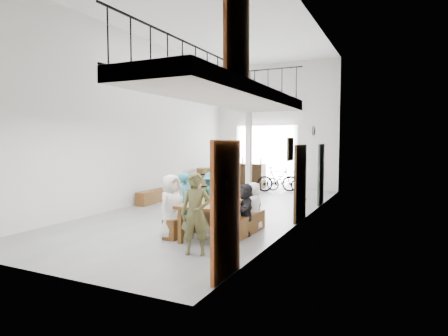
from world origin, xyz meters
The scene contains 24 objects.
floor centered at (0.00, 0.00, 0.00)m, with size 12.00×12.00×0.00m, color slate.
room_walls centered at (0.00, 0.00, 3.55)m, with size 12.00×12.00×12.00m.
gateway_portal centered at (-0.40, 5.94, 1.40)m, with size 2.80×0.08×2.80m, color white.
right_wall_decor centered at (2.70, -1.87, 1.74)m, with size 0.07×8.28×5.07m.
balcony centered at (1.98, -3.13, 2.96)m, with size 1.52×5.62×4.00m.
tasting_table centered at (1.46, -2.55, 0.71)m, with size 0.98×2.38×0.79m.
bench_inner centered at (0.73, -2.57, 0.22)m, with size 0.31×1.91×0.44m, color brown.
bench_wall centered at (1.98, -2.46, 0.22)m, with size 0.25×1.91×0.44m, color brown.
tableware centered at (1.48, -2.39, 0.93)m, with size 0.56×1.51×0.35m.
side_bench centered at (-2.50, 0.34, 0.22)m, with size 0.34×1.55×0.44m, color brown.
oak_barrel centered at (-2.30, 3.65, 0.50)m, with size 0.67×0.67×0.99m.
serving_counter centered at (-1.41, 5.65, 0.54)m, with size 2.06×0.57×1.09m, color #31200E.
counter_bottles centered at (-1.41, 5.67, 1.23)m, with size 1.82×0.13×0.28m.
guest_left_a centered at (0.66, -3.34, 0.69)m, with size 0.67×0.44×1.38m, color white.
guest_left_b centered at (0.68, -2.72, 0.69)m, with size 0.50×0.33×1.38m, color #246A7A.
guest_left_c centered at (0.69, -2.20, 0.55)m, with size 0.54×0.42×1.11m, color white.
guest_left_d centered at (0.77, -1.65, 0.66)m, with size 0.85×0.49×1.31m, color #246A7A.
guest_right_a centered at (1.99, -3.10, 0.62)m, with size 0.73×0.30×1.24m, color #AB1D20.
guest_right_b centered at (1.99, -2.36, 0.58)m, with size 1.07×0.34×1.16m, color black.
guest_right_c centered at (1.98, -1.84, 0.56)m, with size 0.55×0.36×1.13m, color white.
host_standing centered at (1.70, -4.09, 0.76)m, with size 0.55×0.36×1.52m, color brown.
potted_plant centered at (2.45, 0.97, 0.20)m, with size 0.36×0.31×0.40m, color #20501E.
bicycle_near centered at (0.72, 5.15, 0.43)m, with size 0.57×1.65×0.86m, color black.
bicycle_far centered at (0.46, 4.91, 0.51)m, with size 0.48×1.71×1.03m, color black.
Camera 1 is at (5.07, -9.98, 2.07)m, focal length 30.00 mm.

